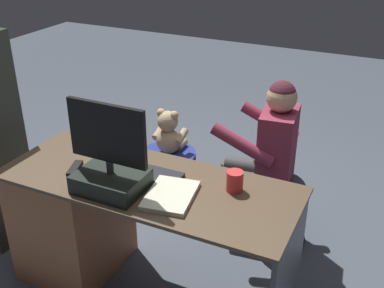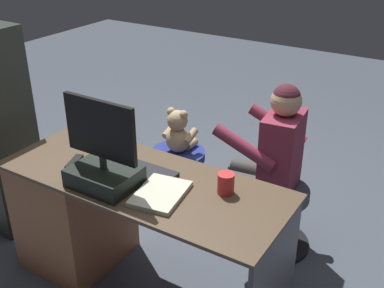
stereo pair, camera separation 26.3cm
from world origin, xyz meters
name	(u,v)px [view 1 (the left image)]	position (x,y,z in m)	size (l,w,h in m)	color
ground_plane	(186,246)	(0.00, 0.00, 0.00)	(10.00, 10.00, 0.00)	#49505B
desk	(86,216)	(0.43, 0.43, 0.39)	(1.57, 0.61, 0.74)	brown
monitor	(110,167)	(0.12, 0.58, 0.86)	(0.42, 0.26, 0.46)	black
keyboard	(144,172)	(0.06, 0.38, 0.75)	(0.42, 0.14, 0.02)	black
computer_mouse	(102,158)	(0.33, 0.36, 0.76)	(0.06, 0.10, 0.04)	#2A2F21
cup	(235,181)	(-0.44, 0.33, 0.79)	(0.08, 0.08, 0.11)	red
tv_remote	(75,168)	(0.41, 0.50, 0.75)	(0.04, 0.15, 0.02)	black
notebook_binder	(171,195)	(-0.18, 0.52, 0.75)	(0.22, 0.30, 0.02)	beige
office_chair_teddy	(169,174)	(0.34, -0.41, 0.25)	(0.48, 0.48, 0.42)	black
teddy_bear	(169,133)	(0.34, -0.42, 0.57)	(0.23, 0.23, 0.33)	tan
visitor_chair	(272,206)	(-0.47, -0.32, 0.25)	(0.47, 0.47, 0.42)	black
person	(264,150)	(-0.38, -0.33, 0.64)	(0.55, 0.51, 1.11)	#882D44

